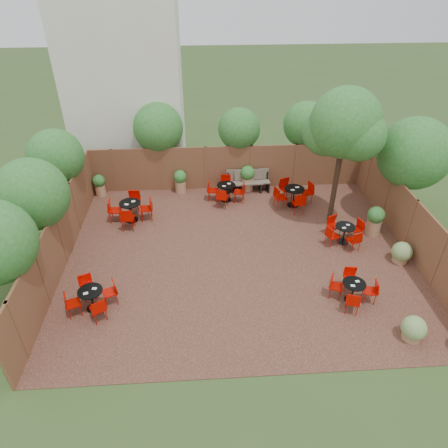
{
  "coord_description": "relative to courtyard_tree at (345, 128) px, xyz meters",
  "views": [
    {
      "loc": [
        -1.28,
        -11.31,
        8.87
      ],
      "look_at": [
        -0.5,
        0.5,
        1.0
      ],
      "focal_mm": 32.56,
      "sensor_mm": 36.0,
      "label": 1
    }
  ],
  "objects": [
    {
      "name": "ground",
      "position": [
        -3.8,
        -1.97,
        -3.86
      ],
      "size": [
        80.0,
        80.0,
        0.0
      ],
      "primitive_type": "plane",
      "color": "#354F23",
      "rests_on": "ground"
    },
    {
      "name": "fence_left",
      "position": [
        -9.8,
        -1.97,
        -2.86
      ],
      "size": [
        0.08,
        10.0,
        2.0
      ],
      "primitive_type": "cube",
      "color": "brown",
      "rests_on": "ground"
    },
    {
      "name": "overhang_foliage",
      "position": [
        -4.94,
        0.32,
        -1.18
      ],
      "size": [
        15.78,
        10.45,
        2.67
      ],
      "color": "#266821",
      "rests_on": "ground"
    },
    {
      "name": "courtyard_tree",
      "position": [
        0.0,
        0.0,
        0.0
      ],
      "size": [
        2.67,
        2.57,
        5.25
      ],
      "rotation": [
        0.0,
        0.0,
        0.22
      ],
      "color": "black",
      "rests_on": "courtyard_paving"
    },
    {
      "name": "fence_right",
      "position": [
        2.2,
        -1.97,
        -2.86
      ],
      "size": [
        0.08,
        10.0,
        2.0
      ],
      "primitive_type": "cube",
      "color": "brown",
      "rests_on": "ground"
    },
    {
      "name": "park_bench_right",
      "position": [
        -2.79,
        2.66,
        -3.34
      ],
      "size": [
        1.6,
        0.66,
        0.97
      ],
      "rotation": [
        0.0,
        0.0,
        0.1
      ],
      "color": "brown",
      "rests_on": "courtyard_paving"
    },
    {
      "name": "bistro_tables",
      "position": [
        -3.89,
        -0.67,
        -3.4
      ],
      "size": [
        9.98,
        7.81,
        0.94
      ],
      "color": "black",
      "rests_on": "courtyard_paving"
    },
    {
      "name": "fence_back",
      "position": [
        -3.8,
        3.03,
        -2.86
      ],
      "size": [
        12.0,
        0.08,
        2.0
      ],
      "primitive_type": "cube",
      "color": "brown",
      "rests_on": "ground"
    },
    {
      "name": "planters",
      "position": [
        -3.52,
        1.61,
        -3.24
      ],
      "size": [
        11.4,
        4.38,
        1.17
      ],
      "color": "#A07350",
      "rests_on": "courtyard_paving"
    },
    {
      "name": "courtyard_paving",
      "position": [
        -3.8,
        -1.97,
        -3.85
      ],
      "size": [
        12.0,
        10.0,
        0.02
      ],
      "primitive_type": "cube",
      "color": "#331C15",
      "rests_on": "ground"
    },
    {
      "name": "neighbour_building",
      "position": [
        -8.3,
        6.03,
        0.14
      ],
      "size": [
        5.0,
        4.0,
        8.0
      ],
      "primitive_type": "cube",
      "color": "silver",
      "rests_on": "ground"
    },
    {
      "name": "park_bench_left",
      "position": [
        -3.12,
        2.66,
        -3.34
      ],
      "size": [
        1.59,
        0.53,
        0.98
      ],
      "rotation": [
        0.0,
        0.0,
        -0.02
      ],
      "color": "brown",
      "rests_on": "courtyard_paving"
    },
    {
      "name": "low_shrubs",
      "position": [
        1.29,
        -4.81,
        -3.5
      ],
      "size": [
        1.82,
        4.42,
        0.74
      ],
      "color": "#A07350",
      "rests_on": "courtyard_paving"
    }
  ]
}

